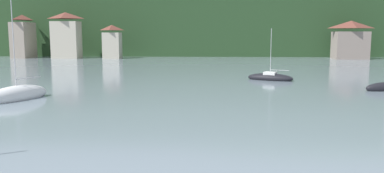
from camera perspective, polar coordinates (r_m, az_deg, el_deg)
wooded_hillside at (r=125.17m, az=14.31°, el=9.19°), size 352.00×60.66×57.79m
shore_building_west at (r=91.49m, az=-23.57°, el=6.69°), size 3.39×6.22×9.18m
shore_building_westcentral at (r=86.61m, az=-18.00°, el=7.07°), size 5.76×3.98×9.62m
shore_building_central at (r=83.36m, az=-11.65°, el=6.39°), size 3.69×3.30×6.98m
shore_building_eastcentral at (r=86.30m, az=22.25°, el=6.28°), size 6.90×4.62×7.79m
sailboat_far_2 at (r=44.29m, az=11.41°, el=1.28°), size 5.41×3.73×6.02m
sailboat_far_4 at (r=33.33m, az=-24.36°, el=-1.20°), size 3.88×5.80×8.14m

